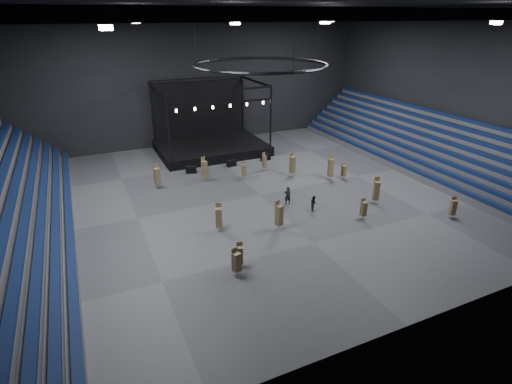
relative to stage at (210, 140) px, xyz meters
name	(u,v)px	position (x,y,z in m)	size (l,w,h in m)	color
floor	(260,195)	(0.00, -16.24, -1.45)	(50.00, 50.00, 0.00)	#49494B
ceiling	(261,4)	(0.00, -16.24, 16.55)	(50.00, 42.00, 0.20)	black
wall_back	(196,79)	(0.00, 4.76, 7.55)	(50.00, 0.20, 18.00)	black
wall_front	(435,190)	(0.00, -37.24, 7.55)	(50.00, 0.20, 18.00)	black
wall_right	(451,90)	(25.00, -16.24, 7.55)	(0.20, 42.00, 18.00)	black
bleachers_left	(2,224)	(-22.94, -16.24, 0.28)	(7.20, 40.00, 6.40)	#505053
bleachers_right	(427,150)	(22.94, -16.24, 0.28)	(7.20, 40.00, 6.40)	#505053
stage	(210,140)	(0.00, 0.00, 0.00)	(14.00, 10.00, 9.20)	black
truss_ring	(261,65)	(0.00, -16.24, 11.55)	(12.30, 12.30, 5.15)	black
roof_girders	(261,14)	(0.00, -16.24, 15.75)	(49.00, 30.35, 0.70)	black
floodlights	(282,22)	(0.00, -20.24, 15.15)	(28.60, 16.60, 0.25)	white
flight_case_left	(191,170)	(-4.73, -7.14, -1.04)	(1.24, 0.62, 0.83)	black
flight_case_mid	(231,163)	(0.44, -6.97, -1.07)	(1.15, 0.58, 0.77)	black
flight_case_right	(265,157)	(5.24, -6.70, -1.05)	(1.20, 0.60, 0.80)	black
chair_stack_0	(364,208)	(6.30, -24.97, -0.37)	(0.45, 0.45, 2.03)	silver
chair_stack_1	(236,261)	(-7.45, -28.22, -0.25)	(0.64, 0.64, 2.24)	silver
chair_stack_2	(344,171)	(10.49, -16.20, -0.41)	(0.51, 0.51, 1.94)	silver
chair_stack_3	(331,167)	(9.01, -15.69, 0.06)	(0.65, 0.65, 2.96)	silver
chair_stack_4	(240,254)	(-6.84, -27.35, -0.34)	(0.61, 0.61, 2.07)	silver
chair_stack_5	(157,176)	(-9.21, -9.90, -0.06)	(0.60, 0.60, 2.67)	silver
chair_stack_6	(292,164)	(5.59, -13.05, 0.02)	(0.64, 0.64, 2.89)	silver
chair_stack_7	(376,190)	(9.54, -22.80, -0.02)	(0.66, 0.66, 2.80)	silver
chair_stack_8	(204,169)	(-3.99, -10.12, -0.02)	(0.66, 0.66, 2.79)	silver
chair_stack_9	(279,215)	(-1.57, -23.47, -0.03)	(0.71, 0.71, 2.73)	silver
chair_stack_10	(453,207)	(13.84, -28.23, -0.32)	(0.59, 0.59, 2.16)	silver
chair_stack_11	(264,161)	(3.50, -9.97, -0.31)	(0.47, 0.47, 2.23)	silver
chair_stack_12	(219,217)	(-6.39, -21.60, -0.08)	(0.70, 0.70, 2.62)	silver
chair_stack_13	(244,170)	(0.28, -11.32, -0.38)	(0.56, 0.56, 1.99)	silver
man_center	(288,195)	(1.57, -19.30, -0.53)	(0.67, 0.44, 1.83)	black
crew_member	(314,203)	(3.18, -21.53, -0.70)	(0.73, 0.57, 1.49)	black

